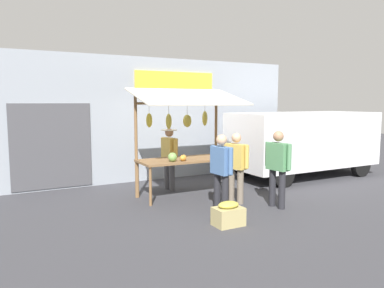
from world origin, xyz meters
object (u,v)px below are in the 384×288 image
Objects in this scene: vendor_with_sunhat at (169,154)px; shopper_in_striped_shirt at (236,163)px; produce_crate_near at (228,214)px; market_stall at (185,130)px; parked_van at (299,139)px; shopper_in_grey_tee at (278,164)px; shopper_with_ponytail at (221,168)px.

vendor_with_sunhat is 1.01× the size of shopper_in_striped_shirt.
shopper_in_striped_shirt is 1.68m from produce_crate_near.
vendor_with_sunhat is (0.07, -0.74, -0.64)m from market_stall.
produce_crate_near is at bearing 124.87° from shopper_in_striped_shirt.
market_stall is at bearing 6.38° from parked_van.
shopper_in_grey_tee is at bearing 125.32° from market_stall.
vendor_with_sunhat is 0.96× the size of shopper_in_grey_tee.
vendor_with_sunhat is 2.81m from shopper_in_grey_tee.
shopper_with_ponytail is 0.78m from shopper_in_striped_shirt.
produce_crate_near is (0.29, 2.23, -1.33)m from market_stall.
shopper_in_striped_shirt is (-0.76, 1.78, -0.03)m from vendor_with_sunhat.
market_stall is at bearing -97.48° from produce_crate_near.
shopper_in_striped_shirt is (-0.69, 1.04, -0.67)m from market_stall.
shopper_in_striped_shirt is at bearing 31.62° from shopper_in_grey_tee.
shopper_with_ponytail is 1.02× the size of shopper_in_striped_shirt.
market_stall is 0.98m from vendor_with_sunhat.
produce_crate_near is at bearing -9.21° from vendor_with_sunhat.
shopper_with_ponytail is 1.23m from shopper_in_grey_tee.
produce_crate_near is (0.22, 2.97, -0.70)m from vendor_with_sunhat.
market_stall is 1.57× the size of shopper_in_grey_tee.
market_stall reaches higher than parked_van.
shopper_in_striped_shirt is 0.95× the size of shopper_in_grey_tee.
produce_crate_near is (0.33, 0.76, -0.68)m from shopper_with_ponytail.
market_stall is 1.42m from shopper_in_striped_shirt.
market_stall reaches higher than shopper_with_ponytail.
vendor_with_sunhat is 1.94m from shopper_in_striped_shirt.
market_stall reaches higher than produce_crate_near.
parked_van is at bearing -81.05° from shopper_in_striped_shirt.
shopper_with_ponytail reaches higher than produce_crate_near.
market_stall is at bearing 29.12° from shopper_in_grey_tee.
parked_van is (-3.90, -1.91, 0.24)m from shopper_with_ponytail.
shopper_in_striped_shirt is 2.93× the size of produce_crate_near.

